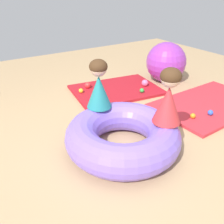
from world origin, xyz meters
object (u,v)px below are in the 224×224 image
object	(u,v)px
child_in_red	(169,97)
play_ball_green	(142,90)
play_ball_blue	(210,113)
inflatable_cushion	(123,136)
child_in_teal	(99,84)
play_ball_red	(88,85)
play_ball_orange	(193,116)
play_ball_pink	(145,83)
exercise_ball_large	(166,62)
play_ball_yellow	(81,91)

from	to	relation	value
child_in_red	play_ball_green	distance (m)	1.47
play_ball_blue	play_ball_green	world-z (taller)	same
play_ball_blue	play_ball_green	distance (m)	1.07
inflatable_cushion	child_in_teal	bearing A→B (deg)	93.24
play_ball_red	play_ball_blue	bearing A→B (deg)	-61.71
inflatable_cushion	play_ball_orange	world-z (taller)	inflatable_cushion
play_ball_green	play_ball_red	world-z (taller)	play_ball_red
play_ball_pink	exercise_ball_large	world-z (taller)	exercise_ball_large
child_in_teal	exercise_ball_large	bearing A→B (deg)	-98.53
exercise_ball_large	play_ball_red	bearing A→B (deg)	165.54
exercise_ball_large	play_ball_green	bearing A→B (deg)	-159.58
play_ball_orange	play_ball_yellow	bearing A→B (deg)	118.83
play_ball_blue	play_ball_yellow	xyz separation A→B (m)	(-1.05, 1.52, -0.00)
play_ball_pink	exercise_ball_large	bearing A→B (deg)	9.11
play_ball_green	exercise_ball_large	world-z (taller)	exercise_ball_large
child_in_teal	play_ball_green	distance (m)	1.31
child_in_red	play_ball_blue	bearing A→B (deg)	96.88
play_ball_green	inflatable_cushion	bearing A→B (deg)	-136.71
play_ball_pink	play_ball_yellow	size ratio (longest dim) A/B	1.56
play_ball_pink	exercise_ball_large	size ratio (longest dim) A/B	0.16
child_in_teal	play_ball_pink	bearing A→B (deg)	-93.12
play_ball_orange	play_ball_pink	size ratio (longest dim) A/B	0.61
inflatable_cushion	child_in_teal	world-z (taller)	child_in_teal
play_ball_blue	play_ball_yellow	bearing A→B (deg)	124.71
inflatable_cushion	play_ball_green	distance (m)	1.43
play_ball_pink	play_ball_yellow	xyz separation A→B (m)	(-0.99, 0.31, -0.02)
child_in_red	child_in_teal	bearing A→B (deg)	-152.32
play_ball_orange	play_ball_green	distance (m)	0.97
play_ball_orange	play_ball_red	distance (m)	1.69
play_ball_pink	play_ball_green	size ratio (longest dim) A/B	1.56
play_ball_orange	play_ball_yellow	distance (m)	1.67
play_ball_red	play_ball_green	bearing A→B (deg)	-44.98
play_ball_orange	play_ball_pink	distance (m)	1.17
play_ball_blue	play_ball_pink	distance (m)	1.22
inflatable_cushion	child_in_red	bearing A→B (deg)	-31.48
play_ball_orange	exercise_ball_large	bearing A→B (deg)	60.87
child_in_red	play_ball_yellow	bearing A→B (deg)	-179.93
play_ball_orange	play_ball_yellow	xyz separation A→B (m)	(-0.80, 1.46, 0.00)
child_in_red	inflatable_cushion	bearing A→B (deg)	-124.68
play_ball_blue	play_ball_red	bearing A→B (deg)	118.29
play_ball_orange	exercise_ball_large	size ratio (longest dim) A/B	0.10
play_ball_orange	play_ball_yellow	world-z (taller)	play_ball_yellow
inflatable_cushion	play_ball_blue	bearing A→B (deg)	-2.15
play_ball_yellow	play_ball_blue	bearing A→B (deg)	-55.29
inflatable_cushion	exercise_ball_large	distance (m)	2.16
inflatable_cushion	child_in_red	size ratio (longest dim) A/B	2.13
child_in_teal	play_ball_blue	bearing A→B (deg)	-142.76
play_ball_pink	play_ball_red	distance (m)	0.91
play_ball_yellow	play_ball_green	bearing A→B (deg)	-32.28
play_ball_pink	inflatable_cushion	bearing A→B (deg)	-136.99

